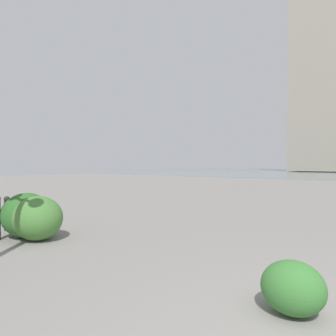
% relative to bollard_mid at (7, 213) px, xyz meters
% --- Properties ---
extents(building_slab, '(11.61, 13.41, 36.73)m').
position_rel_bollard_mid_xyz_m(building_slab, '(3.45, -62.80, 17.96)').
color(building_slab, '#9E9384').
rests_on(building_slab, ground).
extents(bollard_mid, '(0.13, 0.13, 0.78)m').
position_rel_bollard_mid_xyz_m(bollard_mid, '(0.00, 0.00, 0.00)').
color(bollard_mid, '#232328').
rests_on(bollard_mid, ground).
extents(shrub_low, '(1.03, 0.92, 0.87)m').
position_rel_bollard_mid_xyz_m(shrub_low, '(-1.37, 0.06, 0.03)').
color(shrub_low, '#477F38').
rests_on(shrub_low, ground).
extents(shrub_round, '(1.07, 0.96, 0.91)m').
position_rel_bollard_mid_xyz_m(shrub_round, '(-0.96, 0.06, 0.05)').
color(shrub_round, '#2D6628').
rests_on(shrub_round, ground).
extents(shrub_wide, '(0.80, 0.72, 0.68)m').
position_rel_bollard_mid_xyz_m(shrub_wide, '(-0.55, -0.26, -0.07)').
color(shrub_wide, '#2D6628').
rests_on(shrub_wide, ground).
extents(shrub_tall, '(0.64, 0.57, 0.54)m').
position_rel_bollard_mid_xyz_m(shrub_tall, '(-6.21, 0.15, -0.13)').
color(shrub_tall, '#387533').
rests_on(shrub_tall, ground).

